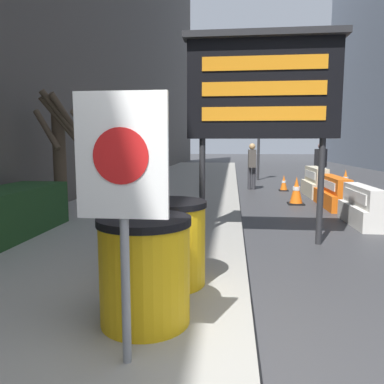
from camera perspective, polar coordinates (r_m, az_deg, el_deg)
bare_tree at (r=8.16m, az=-19.13°, el=6.02°), size 1.11×1.28×2.53m
barrel_drum_foreground at (r=3.17m, az=-7.19°, el=-11.69°), size 0.77×0.77×0.89m
barrel_drum_middle at (r=3.98m, az=-3.35°, el=-7.66°), size 0.77×0.77×0.89m
warning_sign at (r=2.42m, az=-10.56°, el=2.08°), size 0.60×0.08×1.80m
message_board at (r=6.22m, az=10.74°, el=15.21°), size 2.51×0.36×3.35m
jersey_barrier_white at (r=8.29m, az=24.49°, el=-2.21°), size 0.50×1.65×0.79m
jersey_barrier_orange_far at (r=10.35m, az=20.75°, el=-0.23°), size 0.58×1.99×0.79m
jersey_barrier_cream at (r=12.38m, az=18.34°, el=1.25°), size 0.59×1.83×0.90m
traffic_cone_near at (r=14.41m, az=22.33°, el=1.72°), size 0.41×0.41×0.73m
traffic_cone_mid at (r=13.43m, az=13.81°, el=1.31°), size 0.31×0.31×0.55m
traffic_cone_far at (r=10.48m, az=15.61°, el=0.18°), size 0.42×0.42×0.76m
traffic_light_near_curb at (r=17.17m, az=10.21°, el=10.34°), size 0.28×0.44×3.52m
pedestrian_worker at (r=13.58m, az=9.12°, el=4.48°), size 0.28×0.44×1.65m
pedestrian_passerby at (r=14.10m, az=19.00°, el=4.34°), size 0.49×0.51×1.68m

